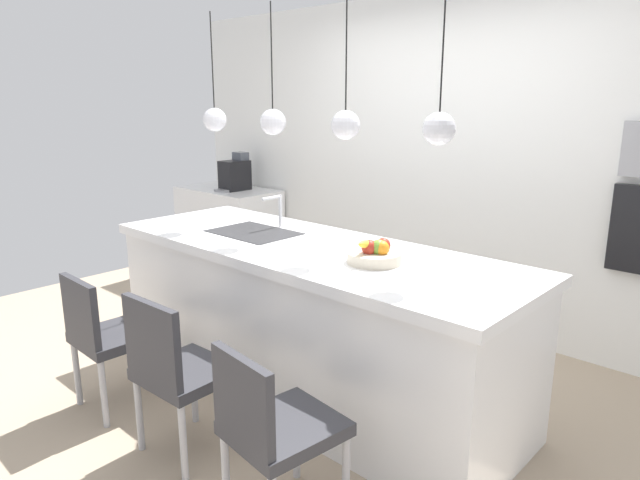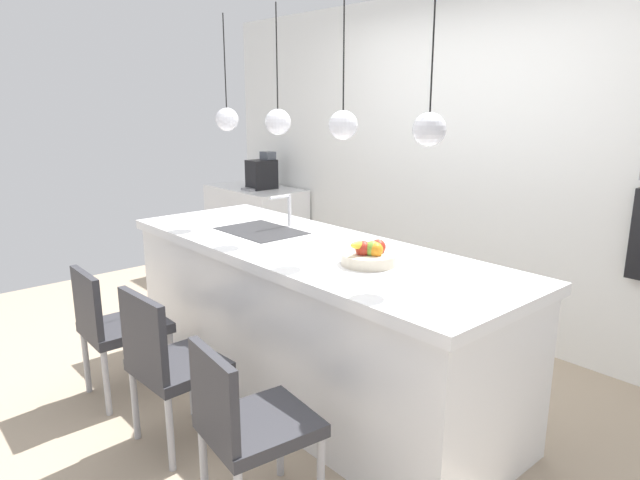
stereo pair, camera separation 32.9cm
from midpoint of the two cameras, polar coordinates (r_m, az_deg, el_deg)
The scene contains 15 objects.
floor at distance 3.72m, azimuth -3.78°, elevation -14.78°, with size 6.60×6.60×0.00m, color tan.
back_wall at distance 4.58m, azimuth 11.23°, elevation 7.61°, with size 6.00×0.10×2.60m, color white.
kitchen_island at distance 3.52m, azimuth -3.91°, elevation -8.00°, with size 2.75×0.95×0.94m.
sink_basin at distance 3.73m, azimuth -9.20°, elevation 0.66°, with size 0.56×0.40×0.02m, color #2D2D30.
faucet at distance 3.83m, azimuth -6.79°, elevation 3.35°, with size 0.02×0.17×0.22m.
fruit_bowl at distance 2.99m, azimuth 2.46°, elevation -1.44°, with size 0.29×0.29×0.15m.
side_counter at distance 6.08m, azimuth -10.71°, elevation 0.98°, with size 1.10×0.60×0.88m, color white.
coffee_machine at distance 5.87m, azimuth -10.18°, elevation 6.53°, with size 0.20×0.35×0.38m.
chair_near at distance 3.60m, azimuth -23.06°, elevation -8.64°, with size 0.42×0.47×0.83m.
chair_middle at distance 3.02m, azimuth -17.51°, elevation -12.22°, with size 0.45×0.43×0.87m.
chair_far at distance 2.50m, azimuth -8.73°, elevation -18.12°, with size 0.46×0.50×0.82m.
pendant_light_left at distance 3.93m, azimuth -13.00°, elevation 11.79°, with size 0.16×0.16×0.76m.
pendant_light_center_left at distance 3.48m, azimuth -7.55°, elevation 11.76°, with size 0.16×0.16×0.76m.
pendant_light_center_right at distance 3.06m, azimuth -0.54°, elevation 11.58°, with size 0.16×0.16×0.76m.
pendant_light_right at distance 2.70m, azimuth 8.48°, elevation 11.10°, with size 0.16×0.16×0.76m.
Camera 1 is at (2.27, -2.34, 1.79)m, focal length 31.71 mm.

